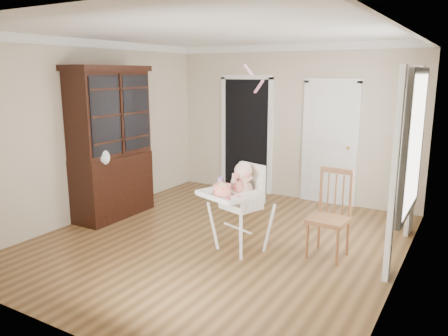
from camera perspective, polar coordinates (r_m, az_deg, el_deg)
The scene contains 16 objects.
floor at distance 5.97m, azimuth -0.63°, elevation -9.45°, with size 5.00×5.00×0.00m, color #52381C.
ceiling at distance 5.57m, azimuth -0.70°, elevation 17.33°, with size 5.00×5.00×0.00m, color white.
wall_back at distance 7.84m, azimuth 8.88°, elevation 5.84°, with size 4.50×4.50×0.00m, color beige.
wall_left at distance 7.03m, azimuth -16.61°, elevation 4.75°, with size 5.00×5.00×0.00m, color beige.
wall_right at distance 4.86m, azimuth 22.68°, elevation 1.12°, with size 5.00×5.00×0.00m, color beige.
crown_molding at distance 5.56m, azimuth -0.70°, elevation 16.71°, with size 4.50×5.00×0.12m, color white, non-canonical shape.
doorway at distance 8.23m, azimuth 2.94°, elevation 4.58°, with size 1.06×0.05×2.22m.
closet_door at distance 7.63m, azimuth 13.63°, elevation 3.00°, with size 0.96×0.09×2.13m.
window_right at distance 5.66m, azimuth 23.07°, elevation 1.90°, with size 0.13×1.84×2.30m.
high_chair at distance 5.44m, azimuth 2.20°, elevation -3.89°, with size 0.85×0.96×1.13m.
baby at distance 5.41m, azimuth 2.45°, elevation -2.04°, with size 0.32×0.31×0.53m.
cake at distance 5.22m, azimuth -0.21°, elevation -2.86°, with size 0.28×0.28×0.13m.
sippy_cup at distance 5.47m, azimuth -0.41°, elevation -1.96°, with size 0.08×0.08×0.19m.
china_cabinet at distance 6.92m, azimuth -14.58°, elevation 3.18°, with size 0.61×1.38×2.32m.
dining_chair at distance 5.48m, azimuth 13.65°, elevation -6.23°, with size 0.46×0.46×1.08m.
streamer at distance 5.67m, azimuth 3.19°, elevation 12.67°, with size 0.03×0.50×0.02m, color pink, non-canonical shape.
Camera 1 is at (2.87, -4.74, 2.21)m, focal length 35.00 mm.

